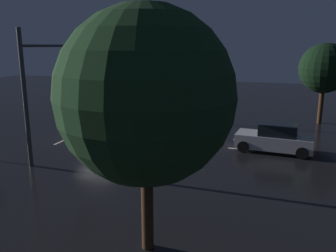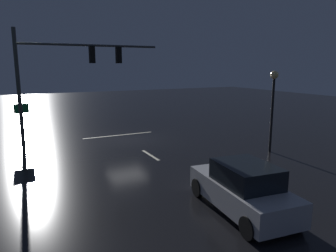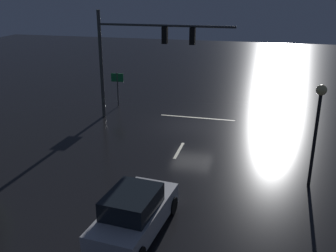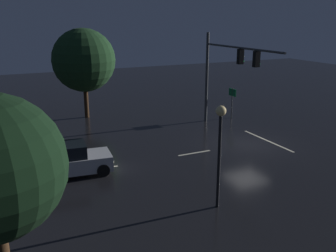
{
  "view_description": "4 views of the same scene",
  "coord_description": "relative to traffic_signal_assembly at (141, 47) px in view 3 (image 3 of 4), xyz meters",
  "views": [
    {
      "loc": [
        20.24,
        11.26,
        6.07
      ],
      "look_at": [
        0.52,
        5.25,
        1.24
      ],
      "focal_mm": 36.83,
      "sensor_mm": 36.0,
      "label": 1
    },
    {
      "loc": [
        6.61,
        19.3,
        4.84
      ],
      "look_at": [
        -0.48,
        5.2,
        1.8
      ],
      "focal_mm": 33.59,
      "sensor_mm": 36.0,
      "label": 2
    },
    {
      "loc": [
        -4.08,
        22.73,
        8.34
      ],
      "look_at": [
        0.39,
        4.87,
        1.67
      ],
      "focal_mm": 41.67,
      "sensor_mm": 36.0,
      "label": 3
    },
    {
      "loc": [
        -19.04,
        14.7,
        8.04
      ],
      "look_at": [
        0.24,
        5.67,
        1.87
      ],
      "focal_mm": 40.42,
      "sensor_mm": 36.0,
      "label": 4
    }
  ],
  "objects": [
    {
      "name": "route_sign",
      "position": [
        2.61,
        -2.39,
        -2.94
      ],
      "size": [
        0.9,
        0.09,
        2.49
      ],
      "color": "#383A3D",
      "rests_on": "ground_plane"
    },
    {
      "name": "lane_dash_far",
      "position": [
        -3.44,
        4.44,
        -4.73
      ],
      "size": [
        0.16,
        2.2,
        0.01
      ],
      "primitive_type": "cube",
      "rotation": [
        0.0,
        0.0,
        1.57
      ],
      "color": "beige",
      "rests_on": "ground_plane"
    },
    {
      "name": "stop_bar",
      "position": [
        -3.44,
        -1.19,
        -4.73
      ],
      "size": [
        5.0,
        0.16,
        0.01
      ],
      "primitive_type": "cube",
      "color": "beige",
      "rests_on": "ground_plane"
    },
    {
      "name": "traffic_signal_assembly",
      "position": [
        0.0,
        0.0,
        0.0
      ],
      "size": [
        8.59,
        0.47,
        6.92
      ],
      "color": "#383A3D",
      "rests_on": "ground_plane"
    },
    {
      "name": "ground_plane",
      "position": [
        -3.44,
        0.44,
        -4.74
      ],
      "size": [
        80.0,
        80.0,
        0.0
      ],
      "primitive_type": "plane",
      "color": "black"
    },
    {
      "name": "lane_dash_mid",
      "position": [
        -3.44,
        10.44,
        -4.73
      ],
      "size": [
        0.16,
        2.2,
        0.01
      ],
      "primitive_type": "cube",
      "rotation": [
        0.0,
        0.0,
        1.57
      ],
      "color": "beige",
      "rests_on": "ground_plane"
    },
    {
      "name": "street_lamp_left_kerb",
      "position": [
        -9.83,
        6.83,
        -1.5
      ],
      "size": [
        0.44,
        0.44,
        4.56
      ],
      "color": "black",
      "rests_on": "ground_plane"
    },
    {
      "name": "car_approaching",
      "position": [
        -3.51,
        12.02,
        -3.94
      ],
      "size": [
        2.27,
        4.5,
        1.7
      ],
      "color": "#B7B7BC",
      "rests_on": "ground_plane"
    }
  ]
}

